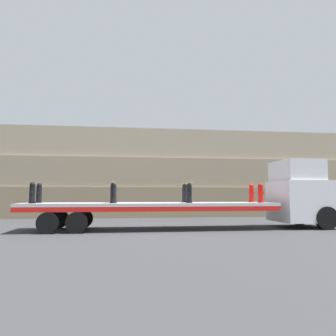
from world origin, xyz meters
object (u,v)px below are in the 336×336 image
flatbed_trailer (136,207)px  fire_hydrant_black_near_1 (113,193)px  fire_hydrant_black_far_0 (39,193)px  fire_hydrant_red_near_3 (261,193)px  fire_hydrant_black_far_2 (185,193)px  fire_hydrant_black_near_0 (32,193)px  truck_cab (303,194)px  fire_hydrant_black_far_1 (114,193)px  fire_hydrant_black_near_2 (189,193)px  fire_hydrant_red_far_3 (251,193)px

flatbed_trailer → fire_hydrant_black_near_1: (-0.98, -0.53, 0.63)m
fire_hydrant_black_far_0 → fire_hydrant_red_near_3: (9.78, -1.06, 0.00)m
flatbed_trailer → fire_hydrant_black_near_1: 1.28m
fire_hydrant_black_far_2 → fire_hydrant_black_near_0: bearing=-170.7°
fire_hydrant_red_near_3 → flatbed_trailer: bearing=174.5°
truck_cab → fire_hydrant_black_far_1: truck_cab is taller
flatbed_trailer → fire_hydrant_black_far_0: (-4.24, 0.53, 0.63)m
fire_hydrant_black_near_2 → fire_hydrant_red_near_3: bearing=0.0°
fire_hydrant_black_far_0 → fire_hydrant_black_near_2: (6.52, -1.06, 0.00)m
truck_cab → fire_hydrant_black_near_1: (-8.84, -0.53, 0.05)m
flatbed_trailer → fire_hydrant_black_near_1: fire_hydrant_black_near_1 is taller
truck_cab → fire_hydrant_black_near_2: size_ratio=3.59×
flatbed_trailer → fire_hydrant_black_far_1: 1.28m
fire_hydrant_black_far_0 → fire_hydrant_black_far_1: same height
flatbed_trailer → fire_hydrant_red_near_3: size_ratio=12.62×
fire_hydrant_red_near_3 → truck_cab: bearing=12.9°
truck_cab → fire_hydrant_black_near_0: 12.11m
fire_hydrant_black_near_0 → fire_hydrant_black_far_1: size_ratio=1.00×
truck_cab → fire_hydrant_red_near_3: (-2.32, -0.53, 0.05)m
fire_hydrant_black_far_0 → fire_hydrant_black_near_0: bearing=-90.0°
fire_hydrant_black_far_1 → fire_hydrant_red_far_3: size_ratio=1.00×
fire_hydrant_black_far_2 → fire_hydrant_red_near_3: size_ratio=1.00×
fire_hydrant_black_far_2 → fire_hydrant_black_near_1: bearing=-161.9°
truck_cab → fire_hydrant_black_near_1: size_ratio=3.59×
flatbed_trailer → fire_hydrant_red_far_3: bearing=5.5°
fire_hydrant_black_near_0 → fire_hydrant_red_far_3: 9.84m
flatbed_trailer → fire_hydrant_black_far_1: size_ratio=12.62×
flatbed_trailer → fire_hydrant_black_near_1: bearing=-151.4°
fire_hydrant_black_near_0 → fire_hydrant_red_far_3: same height
fire_hydrant_black_far_1 → fire_hydrant_black_near_0: bearing=-161.9°
fire_hydrant_red_far_3 → fire_hydrant_red_near_3: bearing=-90.0°
truck_cab → fire_hydrant_black_far_0: size_ratio=3.59×
fire_hydrant_black_far_0 → fire_hydrant_red_near_3: 9.84m
fire_hydrant_black_far_0 → fire_hydrant_black_near_1: (3.26, -1.06, 0.00)m
flatbed_trailer → fire_hydrant_black_far_2: (2.28, 0.53, 0.63)m
fire_hydrant_black_near_1 → fire_hydrant_red_near_3: bearing=0.0°
fire_hydrant_black_near_0 → fire_hydrant_black_near_2: same height
fire_hydrant_black_near_0 → fire_hydrant_black_near_1: (3.26, 0.00, 0.00)m
flatbed_trailer → fire_hydrant_black_near_2: size_ratio=12.62×
fire_hydrant_black_near_1 → fire_hydrant_black_far_2: 3.43m
fire_hydrant_black_far_0 → fire_hydrant_red_far_3: 9.78m
fire_hydrant_black_near_0 → fire_hydrant_red_far_3: (9.78, 1.06, 0.00)m
fire_hydrant_black_near_0 → fire_hydrant_black_near_1: bearing=0.0°
fire_hydrant_red_far_3 → truck_cab: bearing=-12.9°
fire_hydrant_black_near_0 → fire_hydrant_black_far_0: same height
fire_hydrant_black_far_1 → fire_hydrant_black_near_1: bearing=-90.0°
truck_cab → fire_hydrant_red_far_3: 2.38m
truck_cab → fire_hydrant_black_near_1: truck_cab is taller
truck_cab → fire_hydrant_black_near_0: truck_cab is taller
fire_hydrant_black_near_1 → fire_hydrant_red_far_3: (6.52, 1.06, 0.00)m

